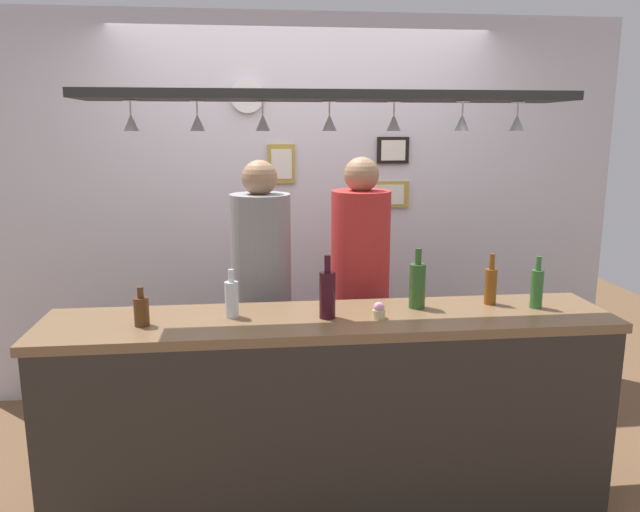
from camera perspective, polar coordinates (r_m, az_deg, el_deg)
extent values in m
plane|color=brown|center=(3.63, 0.19, -18.88)|extent=(8.00, 8.00, 0.00)
cube|color=silver|center=(4.25, -1.53, 4.33)|extent=(4.40, 0.06, 2.60)
cube|color=brown|center=(2.92, 1.01, -6.05)|extent=(2.70, 0.55, 0.04)
cube|color=#2D2823|center=(2.88, 1.66, -16.96)|extent=(2.65, 0.04, 0.94)
cube|color=black|center=(2.83, 0.95, 14.68)|extent=(2.20, 0.36, 0.04)
cylinder|color=silver|center=(2.87, -17.29, 13.65)|extent=(0.06, 0.06, 0.00)
cylinder|color=silver|center=(2.86, -17.26, 13.10)|extent=(0.01, 0.01, 0.06)
cone|color=silver|center=(2.86, -17.18, 11.80)|extent=(0.07, 0.07, 0.08)
cylinder|color=silver|center=(2.86, -11.42, 13.95)|extent=(0.06, 0.06, 0.00)
cylinder|color=silver|center=(2.86, -11.39, 13.40)|extent=(0.01, 0.01, 0.06)
cone|color=silver|center=(2.86, -11.34, 12.09)|extent=(0.07, 0.07, 0.08)
cylinder|color=silver|center=(2.86, -5.38, 14.12)|extent=(0.06, 0.06, 0.00)
cylinder|color=silver|center=(2.86, -5.37, 13.57)|extent=(0.01, 0.01, 0.06)
cone|color=silver|center=(2.86, -5.34, 12.27)|extent=(0.07, 0.07, 0.08)
cylinder|color=silver|center=(2.85, 0.93, 14.18)|extent=(0.06, 0.06, 0.00)
cylinder|color=silver|center=(2.85, 0.93, 13.62)|extent=(0.01, 0.01, 0.06)
cone|color=silver|center=(2.85, 0.92, 12.32)|extent=(0.07, 0.07, 0.08)
cylinder|color=silver|center=(2.91, 6.92, 14.05)|extent=(0.06, 0.06, 0.00)
cylinder|color=silver|center=(2.91, 6.91, 13.51)|extent=(0.01, 0.01, 0.06)
cone|color=silver|center=(2.91, 6.88, 12.22)|extent=(0.07, 0.07, 0.08)
cylinder|color=silver|center=(2.91, 13.17, 13.83)|extent=(0.06, 0.06, 0.00)
cylinder|color=silver|center=(2.91, 13.15, 13.29)|extent=(0.01, 0.01, 0.06)
cone|color=silver|center=(2.91, 13.09, 12.01)|extent=(0.07, 0.07, 0.08)
cylinder|color=silver|center=(3.04, 17.98, 13.47)|extent=(0.06, 0.06, 0.00)
cylinder|color=silver|center=(3.04, 17.94, 12.96)|extent=(0.01, 0.01, 0.06)
cone|color=silver|center=(3.04, 17.87, 11.73)|extent=(0.07, 0.07, 0.08)
cube|color=#2D334C|center=(3.71, -5.28, -11.33)|extent=(0.17, 0.18, 0.80)
cylinder|color=gray|center=(3.48, -5.51, 0.06)|extent=(0.34, 0.34, 0.70)
sphere|color=#9E7556|center=(3.42, -5.66, 7.25)|extent=(0.20, 0.20, 0.20)
cube|color=#2D334C|center=(3.76, 3.63, -10.92)|extent=(0.17, 0.18, 0.81)
cylinder|color=red|center=(3.53, 3.78, 0.43)|extent=(0.34, 0.34, 0.70)
sphere|color=#9E7556|center=(3.48, 3.88, 7.57)|extent=(0.20, 0.20, 0.20)
cylinder|color=silver|center=(2.90, -8.22, -4.03)|extent=(0.06, 0.06, 0.17)
cylinder|color=silver|center=(2.88, -8.29, -1.82)|extent=(0.03, 0.03, 0.06)
cylinder|color=#512D14|center=(2.87, -16.29, -5.00)|extent=(0.07, 0.07, 0.13)
cylinder|color=#512D14|center=(2.85, -16.39, -3.27)|extent=(0.03, 0.03, 0.05)
cylinder|color=#380F19|center=(2.85, 0.70, -3.67)|extent=(0.08, 0.08, 0.22)
cylinder|color=#380F19|center=(2.82, 0.70, -0.73)|extent=(0.03, 0.03, 0.08)
cylinder|color=#2D5623|center=(3.05, 9.05, -2.78)|extent=(0.08, 0.08, 0.22)
cylinder|color=#2D5623|center=(3.02, 9.14, -0.02)|extent=(0.03, 0.03, 0.08)
cylinder|color=brown|center=(3.20, 15.61, -2.77)|extent=(0.06, 0.06, 0.18)
cylinder|color=brown|center=(3.17, 15.74, -0.49)|extent=(0.03, 0.03, 0.08)
cylinder|color=#336B2D|center=(3.20, 19.54, -2.92)|extent=(0.06, 0.06, 0.19)
cylinder|color=#336B2D|center=(3.17, 19.70, -0.65)|extent=(0.03, 0.03, 0.07)
cylinder|color=beige|center=(2.89, 5.49, -5.40)|extent=(0.06, 0.06, 0.04)
sphere|color=pink|center=(2.88, 5.51, -4.79)|extent=(0.05, 0.05, 0.05)
cube|color=#B29338|center=(4.29, 6.30, 5.72)|extent=(0.30, 0.02, 0.18)
cube|color=white|center=(4.28, 6.33, 5.70)|extent=(0.23, 0.01, 0.14)
cube|color=black|center=(4.28, 6.81, 9.75)|extent=(0.22, 0.02, 0.18)
cube|color=white|center=(4.26, 6.85, 9.75)|extent=(0.17, 0.01, 0.14)
cube|color=#B29338|center=(4.17, -3.61, 8.56)|extent=(0.18, 0.02, 0.26)
cube|color=white|center=(4.16, -3.60, 8.55)|extent=(0.14, 0.01, 0.20)
cylinder|color=white|center=(4.16, -6.80, 14.58)|extent=(0.22, 0.03, 0.22)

